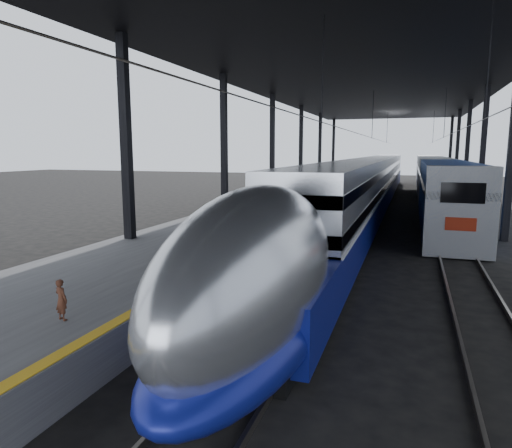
% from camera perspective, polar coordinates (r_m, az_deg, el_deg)
% --- Properties ---
extents(ground, '(160.00, 160.00, 0.00)m').
position_cam_1_polar(ground, '(12.64, -5.93, -11.96)').
color(ground, black).
rests_on(ground, ground).
extents(platform, '(6.00, 80.00, 1.00)m').
position_cam_1_polar(platform, '(32.09, 3.35, 1.89)').
color(platform, '#4C4C4F').
rests_on(platform, ground).
extents(yellow_strip, '(0.30, 80.00, 0.01)m').
position_cam_1_polar(yellow_strip, '(31.41, 8.29, 2.58)').
color(yellow_strip, gold).
rests_on(yellow_strip, platform).
extents(rails, '(6.52, 80.00, 0.16)m').
position_cam_1_polar(rails, '(31.01, 17.73, 0.43)').
color(rails, slate).
rests_on(rails, ground).
extents(canopy, '(18.00, 75.00, 9.47)m').
position_cam_1_polar(canopy, '(31.18, 13.57, 17.33)').
color(canopy, black).
rests_on(canopy, ground).
extents(tgv_train, '(2.77, 65.20, 3.97)m').
position_cam_1_polar(tgv_train, '(36.51, 14.14, 4.65)').
color(tgv_train, silver).
rests_on(tgv_train, ground).
extents(second_train, '(2.84, 56.05, 3.91)m').
position_cam_1_polar(second_train, '(47.73, 21.33, 5.44)').
color(second_train, navy).
rests_on(second_train, ground).
extents(child, '(0.37, 0.29, 0.89)m').
position_cam_1_polar(child, '(10.55, -23.16, -8.69)').
color(child, '#4B2719').
rests_on(child, platform).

